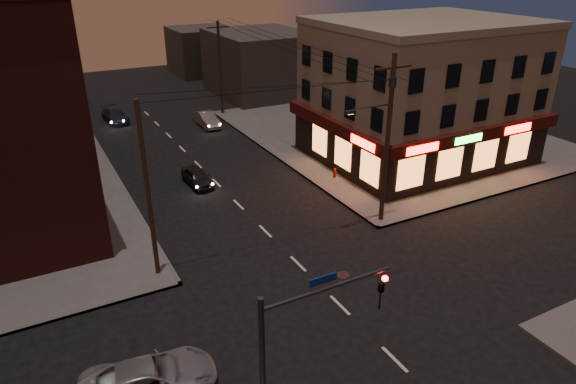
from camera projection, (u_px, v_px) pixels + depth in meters
ground at (340, 305)px, 23.94m from camera, size 120.00×120.00×0.00m
sidewalk_ne at (390, 133)px, 46.80m from camera, size 24.00×28.00×0.15m
pizza_building at (420, 91)px, 39.23m from camera, size 15.85×12.85×10.50m
bg_building_ne_a at (260, 63)px, 58.82m from camera, size 10.00×12.00×7.00m
bg_building_ne_b at (203, 51)px, 69.37m from camera, size 8.00×8.00×6.00m
utility_pole_main at (387, 132)px, 29.00m from camera, size 4.20×0.44×10.00m
utility_pole_far at (220, 68)px, 50.46m from camera, size 0.26×0.26×9.00m
utility_pole_west at (148, 192)px, 24.26m from camera, size 0.24×0.24×9.00m
traffic_signal at (294, 350)px, 15.32m from camera, size 4.49×0.32×6.47m
suv_cross at (149, 379)px, 18.89m from camera, size 5.23×2.94×1.38m
sedan_near at (197, 177)px, 36.15m from camera, size 1.54×3.59×1.21m
sedan_mid at (207, 119)px, 48.51m from camera, size 1.44×4.09×1.35m
sedan_far at (115, 116)px, 49.74m from camera, size 2.23×4.54×1.27m
fire_hydrant at (335, 172)px, 37.09m from camera, size 0.31×0.31×0.71m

